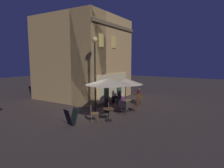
{
  "coord_description": "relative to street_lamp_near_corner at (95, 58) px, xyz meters",
  "views": [
    {
      "loc": [
        -9.1,
        -6.86,
        3.41
      ],
      "look_at": [
        1.39,
        -0.59,
        1.88
      ],
      "focal_mm": 30.71,
      "sensor_mm": 36.0,
      "label": 1
    }
  ],
  "objects": [
    {
      "name": "patron_seated_1",
      "position": [
        1.09,
        -0.92,
        -2.83
      ],
      "size": [
        0.42,
        0.52,
        1.21
      ],
      "rotation": [
        0.0,
        0.0,
        -1.24
      ],
      "color": "#653369",
      "rests_on": "ground"
    },
    {
      "name": "cafe_table_2",
      "position": [
        4.18,
        -1.23,
        -3.01
      ],
      "size": [
        0.64,
        0.64,
        0.74
      ],
      "color": "black",
      "rests_on": "ground"
    },
    {
      "name": "patron_standing_4",
      "position": [
        0.45,
        -0.56,
        -2.6
      ],
      "size": [
        0.32,
        0.32,
        1.8
      ],
      "rotation": [
        0.0,
        0.0,
        2.15
      ],
      "color": "black",
      "rests_on": "ground"
    },
    {
      "name": "cafe_table_0",
      "position": [
        1.29,
        -1.54,
        -2.94
      ],
      "size": [
        0.77,
        0.77,
        0.78
      ],
      "color": "black",
      "rests_on": "ground"
    },
    {
      "name": "ground_plane",
      "position": [
        -0.83,
        -0.34,
        -3.52
      ],
      "size": [
        60.0,
        60.0,
        0.0
      ],
      "primitive_type": "plane",
      "color": "#3C322D"
    },
    {
      "name": "menu_sandwich_board",
      "position": [
        -2.65,
        -0.34,
        -3.07
      ],
      "size": [
        0.77,
        0.72,
        0.87
      ],
      "rotation": [
        0.0,
        0.0,
        -0.31
      ],
      "color": "black",
      "rests_on": "ground"
    },
    {
      "name": "cafe_chair_1",
      "position": [
        1.43,
        -2.31,
        -2.95
      ],
      "size": [
        0.45,
        0.45,
        0.97
      ],
      "rotation": [
        0.0,
        0.0,
        1.74
      ],
      "color": "brown",
      "rests_on": "ground"
    },
    {
      "name": "patron_seated_2",
      "position": [
        3.61,
        -1.53,
        -2.81
      ],
      "size": [
        0.52,
        0.46,
        1.27
      ],
      "rotation": [
        0.0,
        0.0,
        0.48
      ],
      "color": "#441B15",
      "rests_on": "ground"
    },
    {
      "name": "patron_standing_3",
      "position": [
        2.98,
        -0.12,
        -2.66
      ],
      "size": [
        0.37,
        0.37,
        1.71
      ],
      "rotation": [
        0.0,
        0.0,
        6.07
      ],
      "color": "black",
      "rests_on": "ground"
    },
    {
      "name": "cafe_chair_0",
      "position": [
        0.52,
        -1.7,
        -2.98
      ],
      "size": [
        0.5,
        0.5,
        0.89
      ],
      "rotation": [
        0.0,
        0.0,
        0.2
      ],
      "color": "black",
      "rests_on": "ground"
    },
    {
      "name": "patio_umbrella_0",
      "position": [
        1.29,
        -1.54,
        -1.51
      ],
      "size": [
        2.27,
        2.27,
        2.21
      ],
      "color": "black",
      "rests_on": "ground"
    },
    {
      "name": "cafe_chair_4",
      "position": [
        3.49,
        -1.59,
        -2.99
      ],
      "size": [
        0.52,
        0.52,
        0.86
      ],
      "rotation": [
        0.0,
        0.0,
        0.48
      ],
      "color": "#503517",
      "rests_on": "ground"
    },
    {
      "name": "patio_umbrella_1",
      "position": [
        -1.04,
        -1.65,
        -1.29
      ],
      "size": [
        2.52,
        2.52,
        2.42
      ],
      "color": "black",
      "rests_on": "ground"
    },
    {
      "name": "cafe_table_1",
      "position": [
        -1.04,
        -1.65,
        -3.03
      ],
      "size": [
        0.64,
        0.64,
        0.71
      ],
      "color": "black",
      "rests_on": "ground"
    },
    {
      "name": "street_lamp_near_corner",
      "position": [
        0.0,
        0.0,
        0.0
      ],
      "size": [
        0.36,
        0.36,
        4.87
      ],
      "color": "black",
      "rests_on": "ground"
    },
    {
      "name": "cafe_building",
      "position": [
        2.77,
        2.96,
        0.01
      ],
      "size": [
        6.43,
        6.77,
        7.07
      ],
      "color": "tan",
      "rests_on": "ground"
    },
    {
      "name": "cafe_chair_2",
      "position": [
        1.04,
        -0.77,
        -2.93
      ],
      "size": [
        0.55,
        0.55,
        0.97
      ],
      "rotation": [
        0.0,
        0.0,
        -1.24
      ],
      "color": "brown",
      "rests_on": "ground"
    },
    {
      "name": "cafe_chair_3",
      "position": [
        -1.58,
        -0.96,
        -2.97
      ],
      "size": [
        0.62,
        0.62,
        0.9
      ],
      "rotation": [
        0.0,
        0.0,
        -0.91
      ],
      "color": "brown",
      "rests_on": "ground"
    },
    {
      "name": "patron_seated_0",
      "position": [
        0.66,
        -1.67,
        -2.79
      ],
      "size": [
        0.52,
        0.37,
        1.3
      ],
      "rotation": [
        0.0,
        0.0,
        0.2
      ],
      "color": "black",
      "rests_on": "ground"
    }
  ]
}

